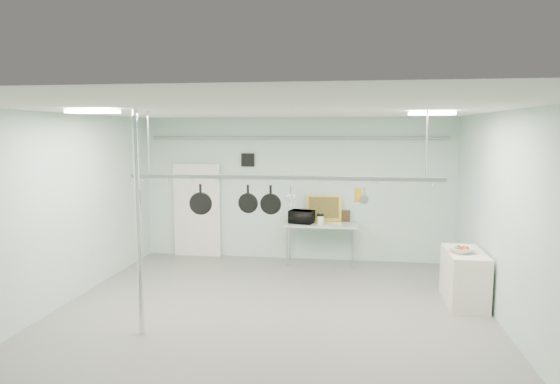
% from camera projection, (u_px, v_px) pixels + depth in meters
% --- Properties ---
extents(floor, '(8.00, 8.00, 0.00)m').
position_uv_depth(floor, '(266.00, 324.00, 7.52)').
color(floor, gray).
rests_on(floor, ground).
extents(ceiling, '(7.00, 8.00, 0.02)m').
position_uv_depth(ceiling, '(265.00, 111.00, 7.13)').
color(ceiling, silver).
rests_on(ceiling, back_wall).
extents(back_wall, '(7.00, 0.02, 3.20)m').
position_uv_depth(back_wall, '(296.00, 189.00, 11.24)').
color(back_wall, silver).
rests_on(back_wall, floor).
extents(right_wall, '(0.02, 8.00, 3.20)m').
position_uv_depth(right_wall, '(516.00, 226.00, 6.83)').
color(right_wall, silver).
rests_on(right_wall, floor).
extents(door, '(1.10, 0.10, 2.20)m').
position_uv_depth(door, '(197.00, 211.00, 11.59)').
color(door, silver).
rests_on(door, floor).
extents(wall_vent, '(0.30, 0.04, 0.30)m').
position_uv_depth(wall_vent, '(248.00, 160.00, 11.30)').
color(wall_vent, black).
rests_on(wall_vent, back_wall).
extents(conduit_pipe, '(6.60, 0.07, 0.07)m').
position_uv_depth(conduit_pipe, '(296.00, 138.00, 11.02)').
color(conduit_pipe, gray).
rests_on(conduit_pipe, back_wall).
extents(chrome_pole, '(0.08, 0.08, 3.20)m').
position_uv_depth(chrome_pole, '(139.00, 224.00, 6.98)').
color(chrome_pole, silver).
rests_on(chrome_pole, floor).
extents(prep_table, '(1.60, 0.70, 0.91)m').
position_uv_depth(prep_table, '(321.00, 227.00, 10.87)').
color(prep_table, '#AFCEBE').
rests_on(prep_table, floor).
extents(side_cabinet, '(0.60, 1.20, 0.90)m').
position_uv_depth(side_cabinet, '(464.00, 277.00, 8.39)').
color(side_cabinet, silver).
rests_on(side_cabinet, floor).
extents(pot_rack, '(4.80, 0.06, 1.00)m').
position_uv_depth(pot_rack, '(282.00, 176.00, 7.51)').
color(pot_rack, '#B7B7BC').
rests_on(pot_rack, ceiling).
extents(light_panel_left, '(0.65, 0.30, 0.05)m').
position_uv_depth(light_panel_left, '(93.00, 111.00, 6.66)').
color(light_panel_left, white).
rests_on(light_panel_left, ceiling).
extents(light_panel_right, '(0.65, 0.30, 0.05)m').
position_uv_depth(light_panel_right, '(432.00, 113.00, 7.38)').
color(light_panel_right, white).
rests_on(light_panel_right, ceiling).
extents(microwave, '(0.59, 0.47, 0.28)m').
position_uv_depth(microwave, '(302.00, 217.00, 10.84)').
color(microwave, black).
rests_on(microwave, prep_table).
extents(coffee_canister, '(0.19, 0.19, 0.18)m').
position_uv_depth(coffee_canister, '(320.00, 220.00, 10.74)').
color(coffee_canister, silver).
rests_on(coffee_canister, prep_table).
extents(painting_large, '(0.79, 0.17, 0.58)m').
position_uv_depth(painting_large, '(324.00, 208.00, 11.11)').
color(painting_large, gold).
rests_on(painting_large, prep_table).
extents(painting_small, '(0.30, 0.09, 0.25)m').
position_uv_depth(painting_small, '(343.00, 216.00, 11.07)').
color(painting_small, '#2F2010').
rests_on(painting_small, prep_table).
extents(fruit_bowl, '(0.54, 0.54, 0.10)m').
position_uv_depth(fruit_bowl, '(462.00, 250.00, 8.23)').
color(fruit_bowl, silver).
rests_on(fruit_bowl, side_cabinet).
extents(skillet_left, '(0.36, 0.09, 0.49)m').
position_uv_depth(skillet_left, '(201.00, 200.00, 7.74)').
color(skillet_left, black).
rests_on(skillet_left, pot_rack).
extents(skillet_mid, '(0.31, 0.08, 0.42)m').
position_uv_depth(skillet_mid, '(248.00, 198.00, 7.63)').
color(skillet_mid, black).
rests_on(skillet_mid, pot_rack).
extents(skillet_right, '(0.32, 0.06, 0.44)m').
position_uv_depth(skillet_right, '(271.00, 200.00, 7.58)').
color(skillet_right, black).
rests_on(skillet_right, pot_rack).
extents(whisk, '(0.20, 0.20, 0.35)m').
position_uv_depth(whisk, '(291.00, 197.00, 7.53)').
color(whisk, silver).
rests_on(whisk, pot_rack).
extents(grater, '(0.10, 0.03, 0.24)m').
position_uv_depth(grater, '(358.00, 195.00, 7.38)').
color(grater, gold).
rests_on(grater, pot_rack).
extents(saucepan, '(0.15, 0.11, 0.25)m').
position_uv_depth(saucepan, '(364.00, 195.00, 7.37)').
color(saucepan, '#B0B0B5').
rests_on(saucepan, pot_rack).
extents(fruit_cluster, '(0.24, 0.24, 0.09)m').
position_uv_depth(fruit_cluster, '(462.00, 247.00, 8.23)').
color(fruit_cluster, '#AF2610').
rests_on(fruit_cluster, fruit_bowl).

